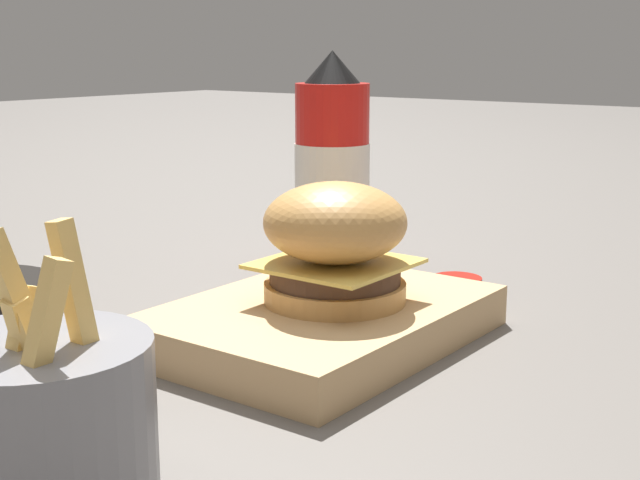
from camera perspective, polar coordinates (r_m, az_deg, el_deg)
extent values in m
plane|color=#5B5651|center=(0.71, -0.40, -6.76)|extent=(6.00, 6.00, 0.00)
cube|color=tan|center=(0.71, 0.00, -5.24)|extent=(0.27, 0.19, 0.03)
cylinder|color=tan|center=(0.71, 0.96, -3.33)|extent=(0.11, 0.11, 0.02)
cylinder|color=#4C3323|center=(0.70, 0.96, -2.17)|extent=(0.10, 0.10, 0.01)
cube|color=#EAC656|center=(0.70, 0.96, -1.51)|extent=(0.11, 0.11, 0.00)
ellipsoid|color=tan|center=(0.69, 0.97, 1.14)|extent=(0.11, 0.11, 0.06)
cylinder|color=red|center=(0.92, 0.78, 3.92)|extent=(0.08, 0.08, 0.19)
cylinder|color=white|center=(0.92, 0.78, 3.68)|extent=(0.08, 0.08, 0.08)
cone|color=black|center=(0.91, 0.80, 11.03)|extent=(0.06, 0.06, 0.03)
cylinder|color=slate|center=(0.48, -17.39, -11.24)|extent=(0.12, 0.12, 0.09)
cube|color=#E5B760|center=(0.46, -18.13, -6.74)|extent=(0.03, 0.02, 0.06)
cube|color=#E5B760|center=(0.45, -18.25, -5.16)|extent=(0.03, 0.03, 0.10)
cube|color=#E5B760|center=(0.46, -15.14, -4.66)|extent=(0.02, 0.02, 0.10)
cube|color=#E5B760|center=(0.46, -18.68, -6.80)|extent=(0.03, 0.01, 0.07)
cube|color=#E5B760|center=(0.43, -17.49, -6.57)|extent=(0.03, 0.02, 0.08)
cylinder|color=#B21E14|center=(0.91, 8.75, -2.38)|extent=(0.05, 0.05, 0.00)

